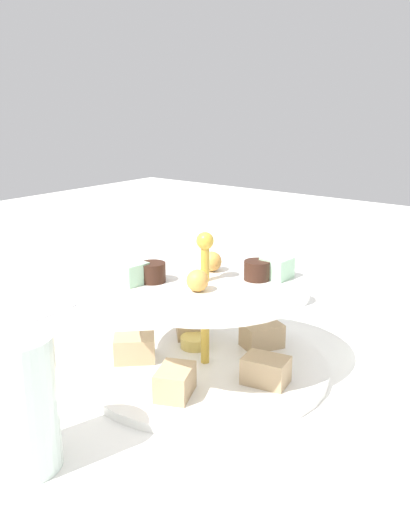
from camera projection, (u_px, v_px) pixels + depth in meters
ground_plane at (205, 370)px, 0.69m from camera, size 2.40×2.40×0.00m
tiered_serving_stand at (205, 332)px, 0.67m from camera, size 0.29×0.29×0.17m
water_glass_tall_right at (18, 403)px, 0.49m from camera, size 0.07×0.07×0.12m
water_glass_short_left at (400, 329)px, 0.71m from camera, size 0.06×0.06×0.07m
butter_knife_left at (30, 321)px, 0.83m from camera, size 0.03×0.17×0.00m
water_glass_mid_back at (263, 280)px, 0.87m from camera, size 0.06×0.06×0.09m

